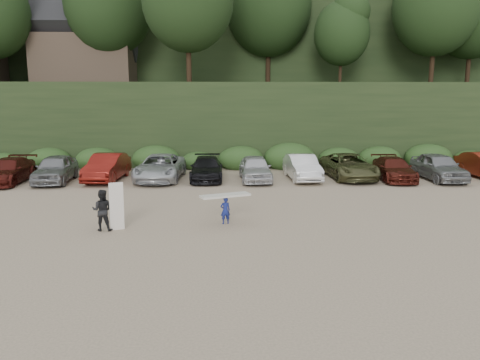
{
  "coord_description": "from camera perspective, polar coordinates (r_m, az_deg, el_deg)",
  "views": [
    {
      "loc": [
        -0.55,
        -18.0,
        5.18
      ],
      "look_at": [
        0.29,
        3.0,
        1.3
      ],
      "focal_mm": 35.0,
      "sensor_mm": 36.0,
      "label": 1
    }
  ],
  "objects": [
    {
      "name": "ground",
      "position": [
        18.74,
        -0.53,
        -5.59
      ],
      "size": [
        120.0,
        120.0,
        0.0
      ],
      "primitive_type": "plane",
      "color": "tan",
      "rests_on": "ground"
    },
    {
      "name": "adult_surfer",
      "position": [
        18.65,
        -16.3,
        -3.5
      ],
      "size": [
        1.26,
        0.64,
        1.89
      ],
      "color": "black",
      "rests_on": "ground"
    },
    {
      "name": "child_surfer",
      "position": [
        18.82,
        -1.81,
        -2.93
      ],
      "size": [
        2.09,
        1.26,
        1.21
      ],
      "color": "navy",
      "rests_on": "ground"
    },
    {
      "name": "hillside_backdrop",
      "position": [
        54.27,
        -2.07,
        16.85
      ],
      "size": [
        90.0,
        41.5,
        28.0
      ],
      "color": "black",
      "rests_on": "ground"
    },
    {
      "name": "parked_cars",
      "position": [
        28.47,
        -6.4,
        1.45
      ],
      "size": [
        40.11,
        6.06,
        1.64
      ],
      "color": "#B8B9BD",
      "rests_on": "ground"
    }
  ]
}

